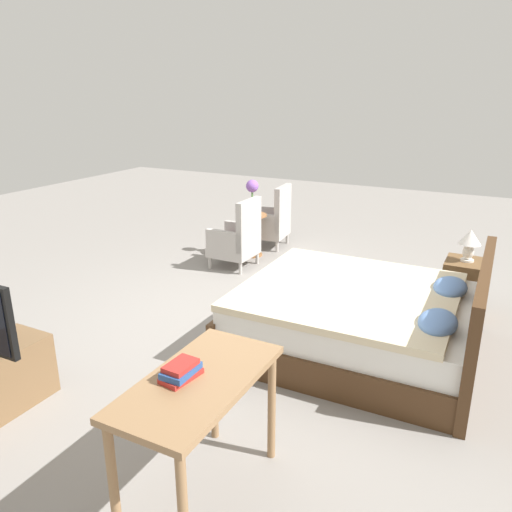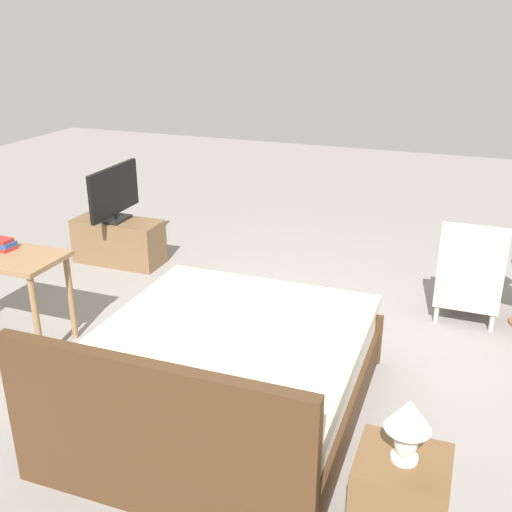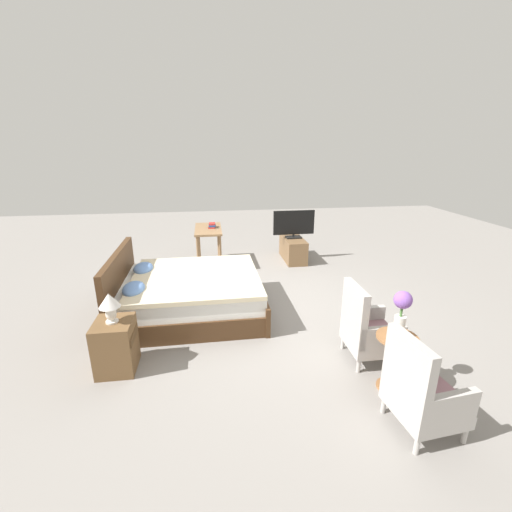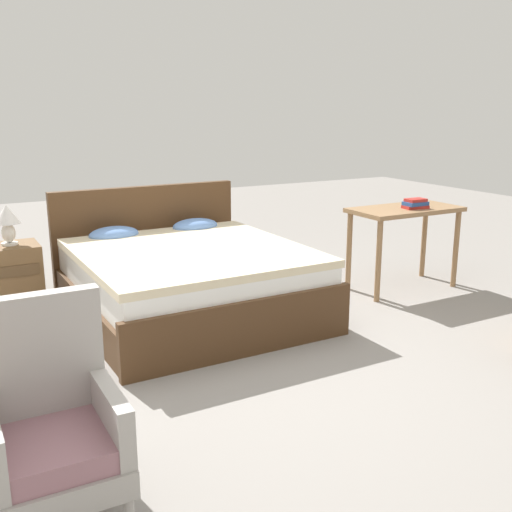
{
  "view_description": "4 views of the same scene",
  "coord_description": "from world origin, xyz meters",
  "views": [
    {
      "loc": [
        3.96,
        2.11,
        2.23
      ],
      "look_at": [
        0.1,
        0.12,
        0.78
      ],
      "focal_mm": 35.0,
      "sensor_mm": 36.0,
      "label": 1
    },
    {
      "loc": [
        -1.4,
        4.18,
        2.51
      ],
      "look_at": [
        0.1,
        0.21,
        0.81
      ],
      "focal_mm": 42.0,
      "sensor_mm": 36.0,
      "label": 2
    },
    {
      "loc": [
        -4.66,
        0.77,
        2.38
      ],
      "look_at": [
        0.4,
        0.05,
        0.7
      ],
      "focal_mm": 24.0,
      "sensor_mm": 36.0,
      "label": 3
    },
    {
      "loc": [
        -1.79,
        -3.33,
        1.69
      ],
      "look_at": [
        0.2,
        0.28,
        0.65
      ],
      "focal_mm": 42.0,
      "sensor_mm": 36.0,
      "label": 4
    }
  ],
  "objects": [
    {
      "name": "bed",
      "position": [
        -0.01,
        1.11,
        0.3
      ],
      "size": [
        1.78,
        2.04,
        0.96
      ],
      "color": "#472D19",
      "rests_on": "ground_plane"
    },
    {
      "name": "book_stack",
      "position": [
        2.1,
        0.71,
        0.82
      ],
      "size": [
        0.24,
        0.16,
        0.09
      ],
      "color": "#AD2823",
      "rests_on": "vanity_desk"
    },
    {
      "name": "ground_plane",
      "position": [
        0.0,
        0.0,
        0.0
      ],
      "size": [
        16.0,
        16.0,
        0.0
      ],
      "primitive_type": "plane",
      "color": "gray"
    },
    {
      "name": "armchair_by_window_right",
      "position": [
        -1.46,
        -0.95,
        0.37
      ],
      "size": [
        0.54,
        0.54,
        0.92
      ],
      "color": "#ADA8A3",
      "rests_on": "ground_plane"
    },
    {
      "name": "table_lamp",
      "position": [
        -1.26,
        1.83,
        0.79
      ],
      "size": [
        0.22,
        0.22,
        0.33
      ],
      "color": "silver",
      "rests_on": "nightstand"
    },
    {
      "name": "nightstand",
      "position": [
        -1.26,
        1.83,
        0.29
      ],
      "size": [
        0.44,
        0.41,
        0.58
      ],
      "color": "brown",
      "rests_on": "ground_plane"
    },
    {
      "name": "vanity_desk",
      "position": [
        2.06,
        0.79,
        0.66
      ],
      "size": [
        1.04,
        0.52,
        0.77
      ],
      "color": "#8E6B47",
      "rests_on": "ground_plane"
    }
  ]
}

